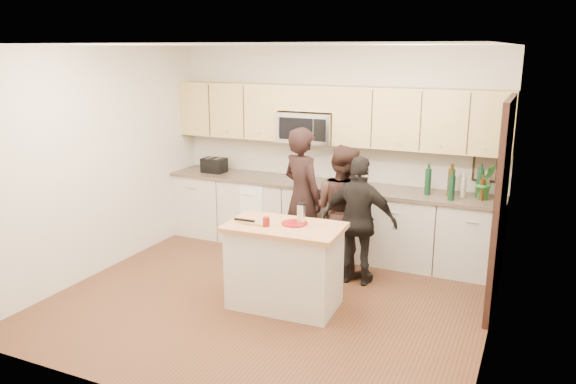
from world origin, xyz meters
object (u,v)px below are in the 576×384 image
at_px(island, 284,265).
at_px(woman_right, 359,221).
at_px(woman_left, 302,197).
at_px(toaster, 214,165).
at_px(woman_center, 342,209).

distance_m(island, woman_right, 1.09).
bearing_deg(island, woman_left, 101.99).
height_order(toaster, woman_center, woman_center).
distance_m(toaster, woman_center, 2.21).
bearing_deg(toaster, island, -42.06).
xyz_separation_m(woman_left, woman_right, (0.83, -0.28, -0.12)).
height_order(island, woman_right, woman_right).
bearing_deg(island, woman_right, 57.55).
bearing_deg(woman_left, island, 132.15).
height_order(woman_left, woman_center, woman_left).
distance_m(island, woman_center, 1.25).
relative_size(toaster, woman_center, 0.21).
relative_size(toaster, woman_right, 0.22).
bearing_deg(woman_right, woman_left, -17.98).
xyz_separation_m(island, woman_center, (0.22, 1.18, 0.33)).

